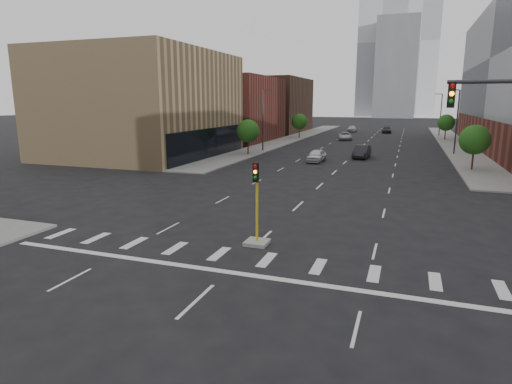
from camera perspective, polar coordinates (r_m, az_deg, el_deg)
The scene contains 22 objects.
ground at distance 15.44m, azimuth -11.55°, elevation -17.14°, with size 400.00×400.00×0.00m, color black.
sidewalk_left_far at distance 88.59m, azimuth 4.98°, elevation 7.18°, with size 5.00×92.00×0.15m, color gray.
sidewalk_right_far at distance 86.12m, azimuth 24.78°, elevation 5.99°, with size 5.00×92.00×0.15m, color gray.
building_left_mid at distance 62.05m, azimuth -14.77°, elevation 11.19°, with size 20.00×24.00×14.00m, color tan.
building_left_far_a at distance 84.87m, azimuth -4.70°, elevation 10.98°, with size 20.00×22.00×12.00m, color brown.
building_left_far_b at distance 109.11m, azimuth 0.99°, elevation 11.50°, with size 20.00×24.00×13.00m, color brown.
tower_left at distance 233.57m, azimuth 16.50°, elevation 18.30°, with size 22.00×22.00×70.00m, color #B2B7BC.
tower_right at distance 273.40m, azimuth 21.04°, elevation 18.08°, with size 20.00×20.00×80.00m, color #B2B7BC.
tower_mid at distance 212.07m, azimuth 18.19°, elevation 15.36°, with size 18.00×18.00×44.00m, color slate.
median_traffic_signal at distance 22.59m, azimuth 0.10°, elevation -4.67°, with size 1.20×1.20×4.40m.
streetlight_right_a at distance 66.78m, azimuth 25.16°, elevation 8.78°, with size 1.60×0.22×9.07m.
streetlight_right_b at distance 101.66m, azimuth 23.36°, elevation 9.66°, with size 1.60×0.22×9.07m.
streetlight_left at distance 64.85m, azimuth 0.99°, elevation 9.84°, with size 1.60×0.22×9.07m.
tree_left_near at distance 60.43m, azimuth -1.07°, elevation 8.14°, with size 3.20×3.20×4.85m.
tree_left_far at distance 89.10m, azimuth 5.81°, elevation 9.33°, with size 3.20×3.20×4.85m.
tree_right_near at distance 52.05m, azimuth 27.14°, elevation 6.22°, with size 3.20×3.20×4.85m.
tree_right_far at distance 91.79m, azimuth 24.02°, elevation 8.44°, with size 3.20×3.20×4.85m.
car_near_left at distance 54.34m, azimuth 8.06°, elevation 4.83°, with size 1.85×4.59×1.57m, color silver.
car_mid_right at distance 59.15m, azimuth 13.93°, elevation 5.24°, with size 1.80×5.16×1.70m, color #222228.
car_far_left at distance 86.83m, azimuth 11.77°, elevation 7.33°, with size 2.52×5.47×1.52m, color beige.
car_deep_right at distance 108.03m, azimuth 17.01°, elevation 7.93°, with size 2.13×5.24×1.52m, color #222228.
car_distant at distance 109.94m, azimuth 12.70°, elevation 8.24°, with size 1.91×4.74×1.61m, color #B9B8BD.
Camera 1 is at (7.19, -11.44, 7.46)m, focal length 30.00 mm.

